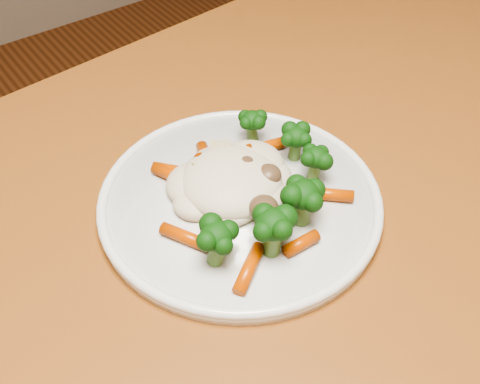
{
  "coord_description": "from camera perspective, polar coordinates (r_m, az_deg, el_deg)",
  "views": [
    {
      "loc": [
        -0.3,
        -0.6,
        1.17
      ],
      "look_at": [
        -0.06,
        -0.28,
        0.77
      ],
      "focal_mm": 45.0,
      "sensor_mm": 36.0,
      "label": 1
    }
  ],
  "objects": [
    {
      "name": "plate",
      "position": [
        0.58,
        0.0,
        -1.01
      ],
      "size": [
        0.27,
        0.27,
        0.01
      ],
      "primitive_type": "cylinder",
      "color": "white",
      "rests_on": "dining_table"
    },
    {
      "name": "dining_table",
      "position": [
        0.63,
        3.73,
        -11.2
      ],
      "size": [
        1.23,
        0.88,
        0.75
      ],
      "rotation": [
        0.0,
        0.0,
        0.09
      ],
      "color": "brown",
      "rests_on": "ground"
    },
    {
      "name": "meal",
      "position": [
        0.56,
        0.9,
        0.79
      ],
      "size": [
        0.19,
        0.18,
        0.04
      ],
      "color": "beige",
      "rests_on": "plate"
    }
  ]
}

